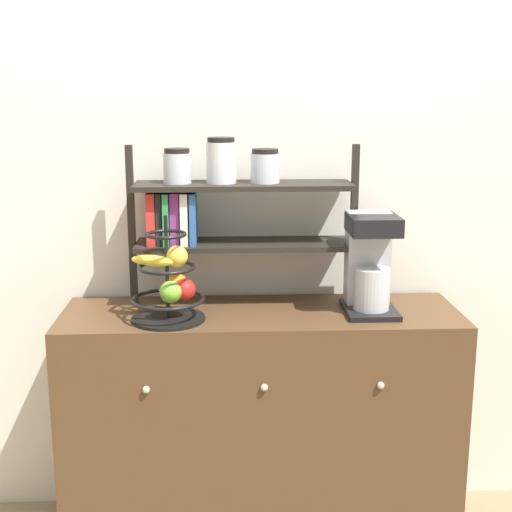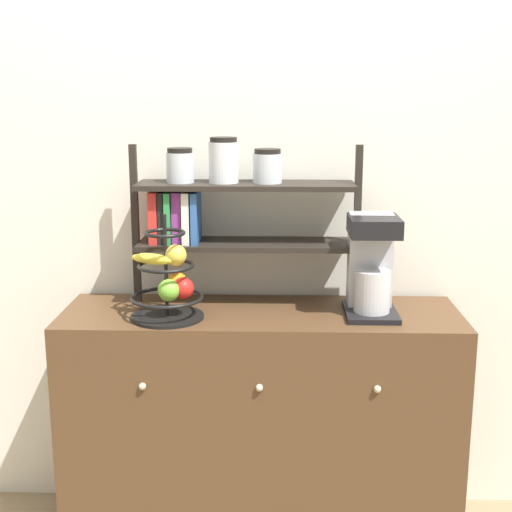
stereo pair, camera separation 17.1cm
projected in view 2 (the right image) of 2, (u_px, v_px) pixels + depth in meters
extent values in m
cube|color=silver|center=(263.00, 168.00, 2.56)|extent=(7.00, 0.05, 2.60)
cube|color=#4C331E|center=(261.00, 425.00, 2.51)|extent=(1.35, 0.42, 0.84)
sphere|color=#B2AD8C|center=(142.00, 386.00, 2.26)|extent=(0.02, 0.02, 0.02)
sphere|color=#B2AD8C|center=(259.00, 388.00, 2.25)|extent=(0.02, 0.02, 0.02)
sphere|color=#B2AD8C|center=(377.00, 389.00, 2.24)|extent=(0.02, 0.02, 0.02)
cube|color=black|center=(370.00, 312.00, 2.39)|extent=(0.17, 0.23, 0.02)
cube|color=#B7B7BC|center=(370.00, 259.00, 2.41)|extent=(0.15, 0.09, 0.32)
cylinder|color=#B7B7BC|center=(372.00, 291.00, 2.35)|extent=(0.12, 0.12, 0.14)
cube|color=black|center=(374.00, 226.00, 2.31)|extent=(0.16, 0.19, 0.06)
cylinder|color=black|center=(167.00, 317.00, 2.35)|extent=(0.24, 0.24, 0.01)
cylinder|color=black|center=(166.00, 266.00, 2.31)|extent=(0.01, 0.01, 0.34)
torus|color=black|center=(167.00, 297.00, 2.34)|extent=(0.24, 0.24, 0.01)
torus|color=black|center=(166.00, 266.00, 2.31)|extent=(0.19, 0.19, 0.01)
torus|color=black|center=(165.00, 233.00, 2.29)|extent=(0.13, 0.13, 0.01)
sphere|color=red|center=(183.00, 288.00, 2.32)|extent=(0.07, 0.07, 0.07)
sphere|color=#6BAD33|center=(169.00, 290.00, 2.29)|extent=(0.07, 0.07, 0.07)
sphere|color=orange|center=(177.00, 284.00, 2.36)|extent=(0.08, 0.08, 0.08)
ellipsoid|color=yellow|center=(152.00, 259.00, 2.31)|extent=(0.15, 0.09, 0.04)
sphere|color=gold|center=(176.00, 255.00, 2.31)|extent=(0.07, 0.07, 0.07)
cube|color=black|center=(135.00, 225.00, 2.48)|extent=(0.02, 0.02, 0.56)
cube|color=black|center=(357.00, 226.00, 2.46)|extent=(0.02, 0.02, 0.56)
cube|color=black|center=(246.00, 244.00, 2.48)|extent=(0.75, 0.20, 0.02)
cube|color=black|center=(246.00, 185.00, 2.44)|extent=(0.75, 0.20, 0.02)
cube|color=red|center=(156.00, 216.00, 2.47)|extent=(0.03, 0.14, 0.18)
cube|color=black|center=(163.00, 216.00, 2.47)|extent=(0.02, 0.13, 0.18)
cube|color=#2D8C47|center=(170.00, 216.00, 2.47)|extent=(0.02, 0.16, 0.18)
cube|color=#8C338C|center=(178.00, 216.00, 2.47)|extent=(0.03, 0.13, 0.18)
cube|color=white|center=(188.00, 216.00, 2.47)|extent=(0.03, 0.15, 0.18)
cube|color=#2D599E|center=(196.00, 216.00, 2.46)|extent=(0.02, 0.16, 0.18)
cylinder|color=silver|center=(180.00, 168.00, 2.43)|extent=(0.09, 0.09, 0.10)
cylinder|color=black|center=(180.00, 150.00, 2.42)|extent=(0.09, 0.09, 0.02)
cylinder|color=silver|center=(224.00, 162.00, 2.42)|extent=(0.10, 0.10, 0.14)
cylinder|color=black|center=(223.00, 140.00, 2.40)|extent=(0.09, 0.09, 0.02)
cylinder|color=silver|center=(267.00, 168.00, 2.42)|extent=(0.10, 0.10, 0.10)
cylinder|color=black|center=(267.00, 151.00, 2.41)|extent=(0.09, 0.09, 0.02)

